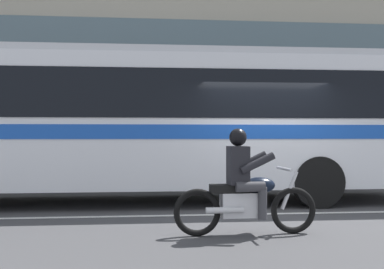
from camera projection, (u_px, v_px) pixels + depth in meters
name	position (u px, v px, depth m)	size (l,w,h in m)	color
ground_plane	(265.00, 209.00, 9.72)	(60.00, 60.00, 0.00)	#3D3D3F
sidewalk_curb	(222.00, 181.00, 14.79)	(28.00, 3.80, 0.15)	#A39E93
lane_center_stripe	(274.00, 214.00, 9.13)	(26.60, 0.14, 0.01)	silver
transit_bus	(152.00, 116.00, 10.68)	(12.00, 2.66, 3.22)	silver
motorcycle_with_rider	(245.00, 190.00, 7.21)	(2.14, 0.64, 1.56)	black
fire_hydrant	(303.00, 168.00, 14.19)	(0.22, 0.30, 0.75)	red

